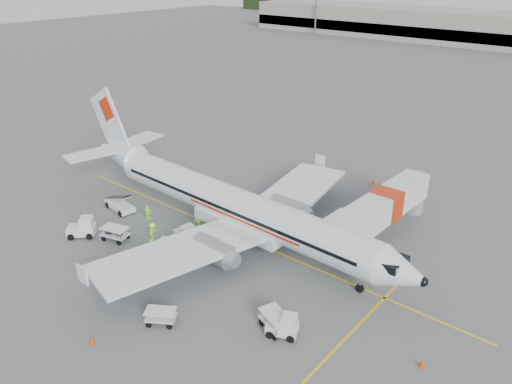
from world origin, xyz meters
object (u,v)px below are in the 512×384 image
at_px(aircraft, 235,183).
at_px(jet_bridge, 384,214).
at_px(tug_mid, 185,232).
at_px(tug_aft, 81,227).
at_px(tug_fore, 282,325).
at_px(belt_loader, 119,198).

relative_size(aircraft, jet_bridge, 2.28).
relative_size(tug_mid, tug_aft, 0.88).
relative_size(tug_fore, tug_aft, 0.87).
height_order(aircraft, tug_aft, aircraft).
relative_size(jet_bridge, tug_fore, 7.94).
relative_size(aircraft, tug_mid, 17.80).
height_order(aircraft, belt_loader, aircraft).
height_order(aircraft, tug_mid, aircraft).
bearing_deg(tug_mid, aircraft, 59.44).
bearing_deg(tug_mid, tug_aft, -136.04).
bearing_deg(jet_bridge, tug_fore, -84.69).
xyz_separation_m(aircraft, belt_loader, (-12.38, -3.54, -3.92)).
height_order(jet_bridge, tug_mid, jet_bridge).
height_order(aircraft, jet_bridge, aircraft).
height_order(jet_bridge, tug_aft, jet_bridge).
bearing_deg(belt_loader, jet_bridge, 35.64).
xyz_separation_m(jet_bridge, tug_aft, (-20.89, -17.45, -1.25)).
bearing_deg(tug_aft, tug_fore, -40.74).
xyz_separation_m(aircraft, tug_fore, (11.09, -7.90, -4.41)).
height_order(jet_bridge, belt_loader, jet_bridge).
bearing_deg(belt_loader, aircraft, 23.48).
distance_m(aircraft, jet_bridge, 13.59).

